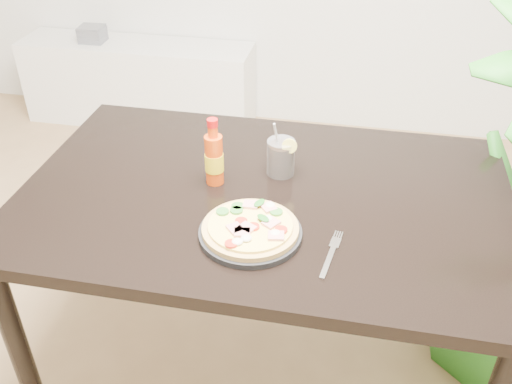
% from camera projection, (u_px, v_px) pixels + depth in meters
% --- Properties ---
extents(dining_table, '(1.40, 0.90, 0.75)m').
position_uv_depth(dining_table, '(264.00, 215.00, 1.68)').
color(dining_table, black).
rests_on(dining_table, ground).
extents(plate, '(0.27, 0.27, 0.02)m').
position_uv_depth(plate, '(250.00, 233.00, 1.46)').
color(plate, black).
rests_on(plate, dining_table).
extents(pizza, '(0.25, 0.25, 0.03)m').
position_uv_depth(pizza, '(251.00, 227.00, 1.45)').
color(pizza, '#D3B55E').
rests_on(pizza, plate).
extents(hot_sauce_bottle, '(0.06, 0.06, 0.21)m').
position_uv_depth(hot_sauce_bottle, '(214.00, 158.00, 1.63)').
color(hot_sauce_bottle, '#D6430C').
rests_on(hot_sauce_bottle, dining_table).
extents(cola_cup, '(0.09, 0.08, 0.17)m').
position_uv_depth(cola_cup, '(281.00, 158.00, 1.69)').
color(cola_cup, black).
rests_on(cola_cup, dining_table).
extents(fork, '(0.04, 0.19, 0.00)m').
position_uv_depth(fork, '(332.00, 252.00, 1.41)').
color(fork, silver).
rests_on(fork, dining_table).
extents(plant_pot, '(0.28, 0.28, 0.22)m').
position_uv_depth(plant_pot, '(502.00, 325.00, 2.06)').
color(plant_pot, brown).
rests_on(plant_pot, ground).
extents(media_console, '(1.40, 0.34, 0.50)m').
position_uv_depth(media_console, '(139.00, 83.00, 3.51)').
color(media_console, white).
rests_on(media_console, ground).
extents(cd_stack, '(0.14, 0.12, 0.09)m').
position_uv_depth(cd_stack, '(92.00, 34.00, 3.37)').
color(cd_stack, slate).
rests_on(cd_stack, media_console).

